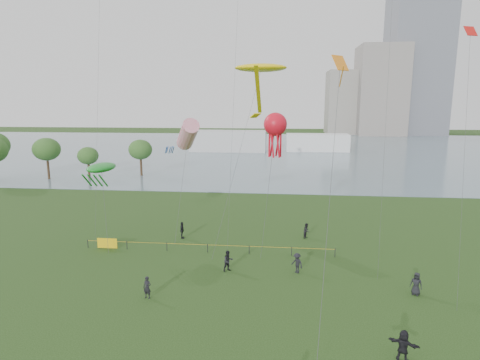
# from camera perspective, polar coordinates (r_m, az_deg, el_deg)

# --- Properties ---
(ground_plane) EXTENTS (400.00, 400.00, 0.00)m
(ground_plane) POSITION_cam_1_polar(r_m,az_deg,el_deg) (25.93, -2.39, -22.09)
(ground_plane) COLOR #193210
(lake) EXTENTS (400.00, 120.00, 0.08)m
(lake) POSITION_cam_1_polar(r_m,az_deg,el_deg) (122.35, 4.24, 4.34)
(lake) COLOR slate
(lake) RESTS_ON ground_plane
(building_mid) EXTENTS (20.00, 20.00, 38.00)m
(building_mid) POSITION_cam_1_polar(r_m,az_deg,el_deg) (188.49, 19.31, 11.87)
(building_mid) COLOR gray
(building_mid) RESTS_ON ground_plane
(building_low) EXTENTS (16.00, 18.00, 28.00)m
(building_low) POSITION_cam_1_polar(r_m,az_deg,el_deg) (191.67, 14.65, 10.61)
(building_low) COLOR gray
(building_low) RESTS_ON ground_plane
(pavilion_left) EXTENTS (22.00, 8.00, 6.00)m
(pavilion_left) POSITION_cam_1_polar(r_m,az_deg,el_deg) (118.00, -1.67, 5.57)
(pavilion_left) COLOR silver
(pavilion_left) RESTS_ON ground_plane
(pavilion_right) EXTENTS (18.00, 7.00, 5.00)m
(pavilion_right) POSITION_cam_1_polar(r_m,az_deg,el_deg) (120.54, 10.92, 5.26)
(pavilion_right) COLOR white
(pavilion_right) RESTS_ON ground_plane
(trees) EXTENTS (30.12, 15.30, 8.83)m
(trees) POSITION_cam_1_polar(r_m,az_deg,el_deg) (82.09, -26.89, 3.94)
(trees) COLOR #3A281A
(trees) RESTS_ON ground_plane
(fence) EXTENTS (24.07, 0.07, 1.05)m
(fence) POSITION_cam_1_polar(r_m,az_deg,el_deg) (40.51, -13.28, -8.92)
(fence) COLOR black
(fence) RESTS_ON ground_plane
(spectator_a) EXTENTS (1.12, 1.08, 1.81)m
(spectator_a) POSITION_cam_1_polar(r_m,az_deg,el_deg) (34.73, -1.69, -11.43)
(spectator_a) COLOR black
(spectator_a) RESTS_ON ground_plane
(spectator_b) EXTENTS (1.25, 1.24, 1.73)m
(spectator_b) POSITION_cam_1_polar(r_m,az_deg,el_deg) (34.73, 8.11, -11.61)
(spectator_b) COLOR black
(spectator_b) RESTS_ON ground_plane
(spectator_c) EXTENTS (0.62, 1.11, 1.79)m
(spectator_c) POSITION_cam_1_polar(r_m,az_deg,el_deg) (42.98, -8.24, -7.08)
(spectator_c) COLOR black
(spectator_c) RESTS_ON ground_plane
(spectator_d) EXTENTS (1.02, 0.92, 1.74)m
(spectator_d) POSITION_cam_1_polar(r_m,az_deg,el_deg) (33.48, 23.78, -13.35)
(spectator_d) COLOR black
(spectator_d) RESTS_ON ground_plane
(spectator_e) EXTENTS (1.73, 1.22, 1.80)m
(spectator_e) POSITION_cam_1_polar(r_m,az_deg,el_deg) (25.67, 22.20, -20.96)
(spectator_e) COLOR black
(spectator_e) RESTS_ON ground_plane
(spectator_f) EXTENTS (0.67, 0.51, 1.66)m
(spectator_f) POSITION_cam_1_polar(r_m,az_deg,el_deg) (31.09, -13.07, -14.67)
(spectator_f) COLOR black
(spectator_f) RESTS_ON ground_plane
(spectator_g) EXTENTS (0.91, 0.98, 1.62)m
(spectator_g) POSITION_cam_1_polar(r_m,az_deg,el_deg) (43.26, 9.45, -7.12)
(spectator_g) COLOR black
(spectator_g) RESTS_ON ground_plane
(kite_stingray) EXTENTS (6.59, 10.13, 17.98)m
(kite_stingray) POSITION_cam_1_polar(r_m,az_deg,el_deg) (41.88, 2.94, 15.57)
(kite_stingray) COLOR #3F3F42
(kite_windsock) EXTENTS (4.27, 8.87, 12.54)m
(kite_windsock) POSITION_cam_1_polar(r_m,az_deg,el_deg) (45.35, -7.46, 6.42)
(kite_windsock) COLOR #3F3F42
(kite_creature) EXTENTS (2.76, 5.18, 8.21)m
(kite_creature) POSITION_cam_1_polar(r_m,az_deg,el_deg) (42.08, -19.12, 1.65)
(kite_creature) COLOR #3F3F42
(kite_octopus) EXTENTS (2.19, 2.05, 13.28)m
(kite_octopus) POSITION_cam_1_polar(r_m,az_deg,el_deg) (35.64, 5.04, 7.75)
(kite_octopus) COLOR #3F3F42
(kite_delta) EXTENTS (2.90, 12.98, 17.47)m
(kite_delta) POSITION_cam_1_polar(r_m,az_deg,el_deg) (29.65, 13.95, 13.86)
(kite_delta) COLOR #3F3F42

